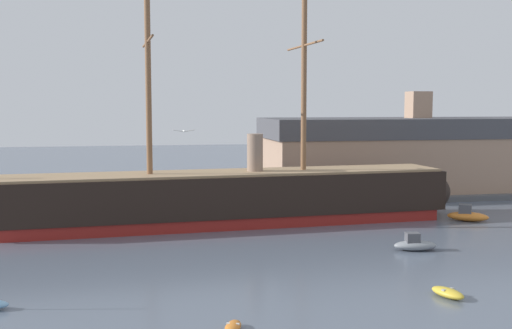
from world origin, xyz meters
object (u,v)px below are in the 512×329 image
object	(u,v)px
motorboat_far_right	(467,215)
tall_ship	(229,197)
dockside_warehouse_right	(414,156)
seagull_in_flight	(184,131)
dinghy_mid_right	(448,293)
motorboat_alongside_stern	(415,244)
dinghy_near_centre	(233,327)

from	to	relation	value
motorboat_far_right	tall_ship	bearing A→B (deg)	173.16
motorboat_far_right	dockside_warehouse_right	size ratio (longest dim) A/B	0.10
tall_ship	seagull_in_flight	xyz separation A→B (m)	(-8.10, -38.03, 9.38)
dinghy_mid_right	motorboat_alongside_stern	distance (m)	14.59
motorboat_far_right	seagull_in_flight	xyz separation A→B (m)	(-36.66, -34.60, 11.91)
dinghy_mid_right	dockside_warehouse_right	size ratio (longest dim) A/B	0.06
motorboat_alongside_stern	motorboat_far_right	distance (m)	18.22
tall_ship	dinghy_near_centre	distance (m)	34.35
tall_ship	dinghy_near_centre	bearing A→B (deg)	-98.21
tall_ship	dockside_warehouse_right	xyz separation A→B (m)	(32.42, 19.65, 2.70)
tall_ship	dinghy_near_centre	world-z (taller)	tall_ship
tall_ship	seagull_in_flight	size ratio (longest dim) A/B	54.44
dinghy_mid_right	dockside_warehouse_right	world-z (taller)	dockside_warehouse_right
dinghy_near_centre	motorboat_far_right	bearing A→B (deg)	42.30
tall_ship	dinghy_mid_right	distance (m)	32.50
motorboat_alongside_stern	motorboat_far_right	world-z (taller)	motorboat_far_right
tall_ship	motorboat_alongside_stern	world-z (taller)	tall_ship
dinghy_mid_right	motorboat_alongside_stern	xyz separation A→B (m)	(4.10, 14.00, 0.26)
tall_ship	motorboat_far_right	xyz separation A→B (m)	(28.56, -3.43, -2.53)
dinghy_near_centre	seagull_in_flight	xyz separation A→B (m)	(-3.22, -4.17, 12.36)
dinghy_near_centre	seagull_in_flight	world-z (taller)	seagull_in_flight
dinghy_near_centre	dinghy_mid_right	bearing A→B (deg)	12.42
dinghy_near_centre	dockside_warehouse_right	world-z (taller)	dockside_warehouse_right
dinghy_mid_right	tall_ship	bearing A→B (deg)	110.86
dinghy_near_centre	dockside_warehouse_right	bearing A→B (deg)	55.12
tall_ship	dinghy_near_centre	size ratio (longest dim) A/B	26.25
dinghy_mid_right	seagull_in_flight	bearing A→B (deg)	-158.38
dockside_warehouse_right	dinghy_near_centre	bearing A→B (deg)	-124.88
motorboat_alongside_stern	motorboat_far_right	xyz separation A→B (m)	(12.94, 12.82, 0.10)
dinghy_near_centre	motorboat_far_right	world-z (taller)	motorboat_far_right
tall_ship	dinghy_mid_right	bearing A→B (deg)	-69.14
seagull_in_flight	dinghy_near_centre	bearing A→B (deg)	52.34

